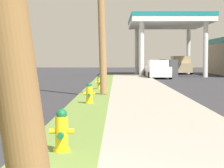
{
  "coord_description": "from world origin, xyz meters",
  "views": [
    {
      "loc": [
        1.68,
        -4.72,
        1.71
      ],
      "look_at": [
        1.52,
        11.88,
        0.76
      ],
      "focal_mm": 71.96,
      "sensor_mm": 36.0,
      "label": 1
    }
  ],
  "objects_px": {
    "fire_hydrant_nearest": "(62,133)",
    "fire_hydrant_fourth": "(103,76)",
    "car_white_by_near_pump": "(158,70)",
    "truck_tan_at_forecourt": "(179,66)",
    "fire_hydrant_third": "(99,83)",
    "fire_hydrant_second": "(89,94)"
  },
  "relations": [
    {
      "from": "fire_hydrant_second",
      "to": "fire_hydrant_nearest",
      "type": "bearing_deg",
      "value": -89.83
    },
    {
      "from": "truck_tan_at_forecourt",
      "to": "fire_hydrant_third",
      "type": "bearing_deg",
      "value": -106.61
    },
    {
      "from": "fire_hydrant_second",
      "to": "truck_tan_at_forecourt",
      "type": "distance_m",
      "value": 34.61
    },
    {
      "from": "fire_hydrant_nearest",
      "to": "fire_hydrant_fourth",
      "type": "distance_m",
      "value": 23.94
    },
    {
      "from": "truck_tan_at_forecourt",
      "to": "car_white_by_near_pump",
      "type": "bearing_deg",
      "value": -107.1
    },
    {
      "from": "fire_hydrant_second",
      "to": "fire_hydrant_fourth",
      "type": "xyz_separation_m",
      "value": [
        0.01,
        15.71,
        0.0
      ]
    },
    {
      "from": "car_white_by_near_pump",
      "to": "truck_tan_at_forecourt",
      "type": "bearing_deg",
      "value": 72.9
    },
    {
      "from": "fire_hydrant_nearest",
      "to": "fire_hydrant_fourth",
      "type": "relative_size",
      "value": 1.0
    },
    {
      "from": "fire_hydrant_second",
      "to": "fire_hydrant_fourth",
      "type": "relative_size",
      "value": 1.0
    },
    {
      "from": "fire_hydrant_nearest",
      "to": "truck_tan_at_forecourt",
      "type": "bearing_deg",
      "value": 79.37
    },
    {
      "from": "car_white_by_near_pump",
      "to": "truck_tan_at_forecourt",
      "type": "relative_size",
      "value": 0.84
    },
    {
      "from": "fire_hydrant_third",
      "to": "fire_hydrant_fourth",
      "type": "relative_size",
      "value": 1.0
    },
    {
      "from": "fire_hydrant_nearest",
      "to": "fire_hydrant_third",
      "type": "bearing_deg",
      "value": 89.81
    },
    {
      "from": "car_white_by_near_pump",
      "to": "fire_hydrant_third",
      "type": "bearing_deg",
      "value": -106.25
    },
    {
      "from": "fire_hydrant_nearest",
      "to": "truck_tan_at_forecourt",
      "type": "xyz_separation_m",
      "value": [
        7.87,
        41.93,
        0.47
      ]
    },
    {
      "from": "fire_hydrant_fourth",
      "to": "fire_hydrant_third",
      "type": "bearing_deg",
      "value": -89.55
    },
    {
      "from": "car_white_by_near_pump",
      "to": "truck_tan_at_forecourt",
      "type": "distance_m",
      "value": 11.54
    },
    {
      "from": "fire_hydrant_nearest",
      "to": "car_white_by_near_pump",
      "type": "relative_size",
      "value": 0.16
    },
    {
      "from": "fire_hydrant_fourth",
      "to": "car_white_by_near_pump",
      "type": "bearing_deg",
      "value": 57.18
    },
    {
      "from": "fire_hydrant_third",
      "to": "car_white_by_near_pump",
      "type": "distance_m",
      "value": 15.81
    },
    {
      "from": "fire_hydrant_fourth",
      "to": "truck_tan_at_forecourt",
      "type": "xyz_separation_m",
      "value": [
        7.88,
        17.99,
        0.47
      ]
    },
    {
      "from": "truck_tan_at_forecourt",
      "to": "fire_hydrant_fourth",
      "type": "bearing_deg",
      "value": -113.66
    }
  ]
}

